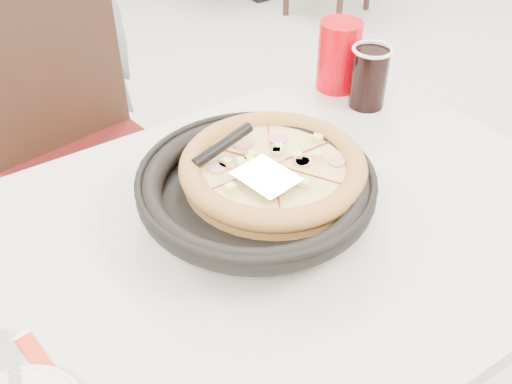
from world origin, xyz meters
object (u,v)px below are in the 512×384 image
main_table (255,365)px  chair_far (98,171)px  pizza (273,174)px  red_cup (339,56)px  pizza_pan (256,196)px  cola_glass (369,79)px

main_table → chair_far: 0.70m
main_table → pizza: (0.08, 0.05, 0.44)m
chair_far → red_cup: bearing=134.6°
pizza_pan → main_table: bearing=-127.2°
main_table → red_cup: red_cup is taller
chair_far → main_table: bearing=85.6°
main_table → cola_glass: (0.45, 0.22, 0.44)m
pizza → chair_far: bearing=101.2°
chair_far → pizza: 0.73m
cola_glass → red_cup: (-0.00, 0.10, 0.02)m
main_table → chair_far: bearing=94.0°
red_cup → pizza: bearing=-144.4°
pizza_pan → red_cup: 0.50m
main_table → cola_glass: cola_glass is taller
pizza → red_cup: (0.37, 0.26, 0.02)m
main_table → pizza: pizza is taller
pizza_pan → cola_glass: cola_glass is taller
pizza_pan → pizza: (0.05, 0.01, 0.02)m
pizza → red_cup: 0.45m
cola_glass → red_cup: red_cup is taller
cola_glass → red_cup: bearing=91.5°
chair_far → cola_glass: bearing=127.9°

